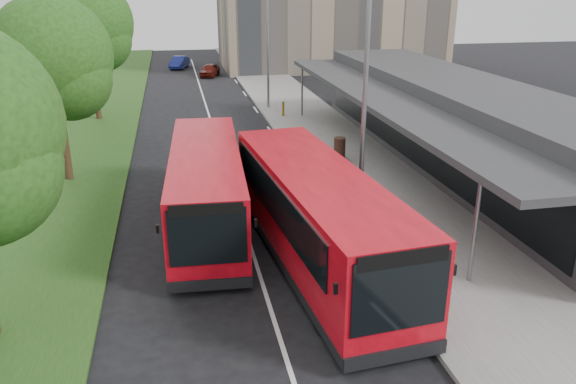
# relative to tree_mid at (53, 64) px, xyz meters

# --- Properties ---
(ground) EXTENTS (120.00, 120.00, 0.00)m
(ground) POSITION_rel_tree_mid_xyz_m (7.01, -9.05, -5.13)
(ground) COLOR black
(ground) RESTS_ON ground
(pavement) EXTENTS (5.00, 80.00, 0.15)m
(pavement) POSITION_rel_tree_mid_xyz_m (13.01, 10.95, -5.05)
(pavement) COLOR slate
(pavement) RESTS_ON ground
(grass_verge) EXTENTS (5.00, 80.00, 0.10)m
(grass_verge) POSITION_rel_tree_mid_xyz_m (0.01, 10.95, -5.08)
(grass_verge) COLOR #214416
(grass_verge) RESTS_ON ground
(lane_centre_line) EXTENTS (0.12, 70.00, 0.01)m
(lane_centre_line) POSITION_rel_tree_mid_xyz_m (7.01, 5.95, -5.12)
(lane_centre_line) COLOR silver
(lane_centre_line) RESTS_ON ground
(kerb_dashes) EXTENTS (0.12, 56.00, 0.01)m
(kerb_dashes) POSITION_rel_tree_mid_xyz_m (10.31, 9.95, -5.12)
(kerb_dashes) COLOR silver
(kerb_dashes) RESTS_ON ground
(station_building) EXTENTS (7.70, 26.00, 4.00)m
(station_building) POSITION_rel_tree_mid_xyz_m (17.87, -1.05, -3.09)
(station_building) COLOR #303033
(station_building) RESTS_ON ground
(tree_mid) EXTENTS (4.94, 4.94, 7.94)m
(tree_mid) POSITION_rel_tree_mid_xyz_m (0.00, 0.00, 0.00)
(tree_mid) COLOR black
(tree_mid) RESTS_ON ground
(tree_far) EXTENTS (5.42, 5.42, 8.71)m
(tree_far) POSITION_rel_tree_mid_xyz_m (-0.00, 12.00, 0.50)
(tree_far) COLOR black
(tree_far) RESTS_ON ground
(lamp_post_near) EXTENTS (1.44, 0.28, 8.00)m
(lamp_post_near) POSITION_rel_tree_mid_xyz_m (11.13, -7.05, -0.41)
(lamp_post_near) COLOR gray
(lamp_post_near) RESTS_ON pavement
(lamp_post_far) EXTENTS (1.44, 0.28, 8.00)m
(lamp_post_far) POSITION_rel_tree_mid_xyz_m (11.13, 12.95, -0.41)
(lamp_post_far) COLOR gray
(lamp_post_far) RESTS_ON pavement
(bus_main) EXTENTS (3.70, 10.99, 3.06)m
(bus_main) POSITION_rel_tree_mid_xyz_m (8.87, -9.94, -3.56)
(bus_main) COLOR red
(bus_main) RESTS_ON ground
(bus_second) EXTENTS (3.11, 10.17, 2.84)m
(bus_second) POSITION_rel_tree_mid_xyz_m (5.75, -6.25, -3.67)
(bus_second) COLOR red
(bus_second) RESTS_ON ground
(litter_bin) EXTENTS (0.64, 0.64, 1.03)m
(litter_bin) POSITION_rel_tree_mid_xyz_m (12.63, 0.35, -4.46)
(litter_bin) COLOR #3C2318
(litter_bin) RESTS_ON pavement
(bollard) EXTENTS (0.15, 0.15, 0.93)m
(bollard) POSITION_rel_tree_mid_xyz_m (11.71, 10.13, -4.51)
(bollard) COLOR #DEB00B
(bollard) RESTS_ON pavement
(car_near) EXTENTS (2.37, 3.68, 1.17)m
(car_near) POSITION_rel_tree_mid_xyz_m (8.26, 28.35, -4.55)
(car_near) COLOR #54120C
(car_near) RESTS_ON ground
(car_far) EXTENTS (2.24, 3.86, 1.20)m
(car_far) POSITION_rel_tree_mid_xyz_m (5.57, 34.19, -4.53)
(car_far) COLOR navy
(car_far) RESTS_ON ground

